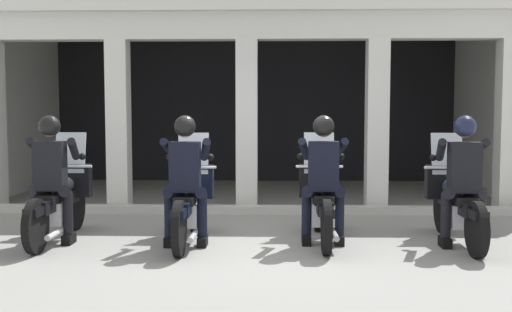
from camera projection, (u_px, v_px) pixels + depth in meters
The scene contains 11 objects.
ground_plane at pixel (261, 205), 10.66m from camera, with size 80.00×80.00×0.00m, color gray.
station_building at pixel (252, 86), 12.49m from camera, with size 9.66×4.64×3.38m.
kerb_strip at pixel (246, 210), 9.84m from camera, with size 9.16×0.24×0.12m, color #B7B5AD.
motorcycle_far_left at pixel (60, 200), 7.88m from camera, with size 0.62×2.04×1.35m.
police_officer_far_left at pixel (51, 168), 7.56m from camera, with size 0.63×0.61×1.58m.
motorcycle_center_left at pixel (189, 202), 7.75m from camera, with size 0.62×2.04×1.35m.
police_officer_center_left at pixel (185, 169), 7.43m from camera, with size 0.63×0.61×1.58m.
motorcycle_center_right at pixel (321, 201), 7.84m from camera, with size 0.62×2.04×1.35m.
police_officer_center_right at pixel (323, 168), 7.52m from camera, with size 0.63×0.61×1.58m.
motorcycle_far_right at pixel (456, 202), 7.69m from camera, with size 0.62×2.04×1.35m.
police_officer_far_right at pixel (464, 170), 7.37m from camera, with size 0.63×0.61×1.58m.
Camera 1 is at (0.24, -7.56, 1.67)m, focal length 43.42 mm.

